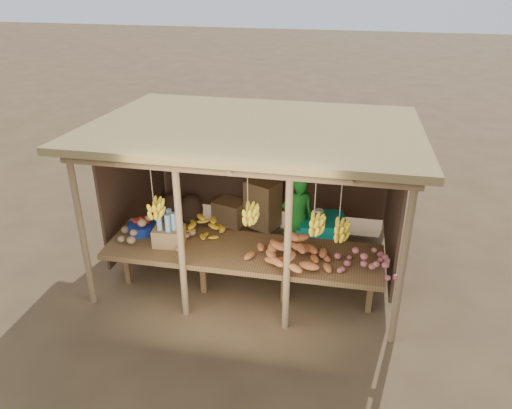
# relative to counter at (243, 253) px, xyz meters

# --- Properties ---
(ground) EXTENTS (60.00, 60.00, 0.00)m
(ground) POSITION_rel_counter_xyz_m (-0.00, 0.95, -0.74)
(ground) COLOR brown
(ground) RESTS_ON ground
(stall_structure) EXTENTS (4.70, 3.50, 2.43)m
(stall_structure) POSITION_rel_counter_xyz_m (0.02, 0.86, 1.17)
(stall_structure) COLOR #8E6D49
(stall_structure) RESTS_ON ground
(counter) EXTENTS (3.90, 1.05, 0.80)m
(counter) POSITION_rel_counter_xyz_m (0.00, 0.00, 0.00)
(counter) COLOR brown
(counter) RESTS_ON ground
(potato_heap) EXTENTS (1.21, 0.91, 0.37)m
(potato_heap) POSITION_rel_counter_xyz_m (-1.33, 0.07, 0.25)
(potato_heap) COLOR #94704C
(potato_heap) RESTS_ON counter
(sweet_potato_heap) EXTENTS (1.29, 1.05, 0.36)m
(sweet_potato_heap) POSITION_rel_counter_xyz_m (0.67, -0.29, 0.24)
(sweet_potato_heap) COLOR #BC6130
(sweet_potato_heap) RESTS_ON counter
(onion_heap) EXTENTS (0.97, 0.73, 0.36)m
(onion_heap) POSITION_rel_counter_xyz_m (1.71, -0.19, 0.24)
(onion_heap) COLOR #BB5B5D
(onion_heap) RESTS_ON counter
(banana_pile) EXTENTS (0.64, 0.51, 0.35)m
(banana_pile) POSITION_rel_counter_xyz_m (-0.67, 0.30, 0.23)
(banana_pile) COLOR gold
(banana_pile) RESTS_ON counter
(tomato_basin) EXTENTS (0.41, 0.41, 0.22)m
(tomato_basin) POSITION_rel_counter_xyz_m (-1.59, 0.21, 0.15)
(tomato_basin) COLOR navy
(tomato_basin) RESTS_ON counter
(bottle_box) EXTENTS (0.44, 0.36, 0.52)m
(bottle_box) POSITION_rel_counter_xyz_m (-1.06, -0.05, 0.26)
(bottle_box) COLOR #9A7145
(bottle_box) RESTS_ON counter
(vendor) EXTENTS (0.62, 0.52, 1.46)m
(vendor) POSITION_rel_counter_xyz_m (0.62, 1.25, -0.01)
(vendor) COLOR #1A781F
(vendor) RESTS_ON ground
(tarp_crate) EXTENTS (0.87, 0.79, 0.90)m
(tarp_crate) POSITION_rel_counter_xyz_m (1.01, 1.36, -0.37)
(tarp_crate) COLOR brown
(tarp_crate) RESTS_ON ground
(carton_stack) EXTENTS (1.30, 0.62, 0.89)m
(carton_stack) POSITION_rel_counter_xyz_m (-0.32, 2.15, -0.35)
(carton_stack) COLOR #9A7145
(carton_stack) RESTS_ON ground
(burlap_sacks) EXTENTS (0.86, 0.45, 0.61)m
(burlap_sacks) POSITION_rel_counter_xyz_m (-1.69, 2.15, -0.47)
(burlap_sacks) COLOR #4E3324
(burlap_sacks) RESTS_ON ground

